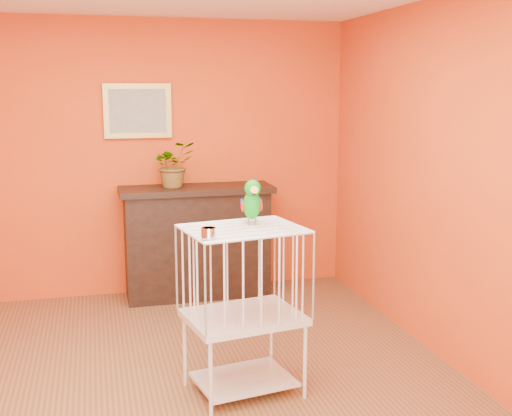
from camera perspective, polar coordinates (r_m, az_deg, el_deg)
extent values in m
plane|color=brown|center=(4.34, -7.55, -16.24)|extent=(4.50, 4.50, 0.00)
plane|color=#CE4013|center=(6.16, -10.36, 4.31)|extent=(4.00, 0.00, 4.00)
plane|color=#CE4013|center=(1.78, 0.29, -10.77)|extent=(4.00, 0.00, 4.00)
plane|color=#CE4013|center=(4.60, 17.61, 1.93)|extent=(0.00, 4.50, 4.50)
cube|color=black|center=(6.11, -5.25, -3.24)|extent=(1.33, 0.44, 1.00)
cube|color=black|center=(6.01, -5.33, 1.65)|extent=(1.42, 0.51, 0.06)
cube|color=black|center=(5.92, -4.94, -3.69)|extent=(0.93, 0.02, 0.50)
cube|color=maroon|center=(6.05, -7.75, -4.52)|extent=(0.06, 0.20, 0.31)
cube|color=#324221|center=(6.06, -6.92, -4.47)|extent=(0.06, 0.20, 0.31)
cube|color=maroon|center=(6.07, -5.98, -4.42)|extent=(0.06, 0.20, 0.31)
cube|color=#324221|center=(6.09, -4.94, -4.36)|extent=(0.06, 0.20, 0.31)
cube|color=maroon|center=(6.11, -3.91, -4.30)|extent=(0.06, 0.20, 0.31)
imported|color=#26722D|center=(6.00, -7.40, 3.46)|extent=(0.49, 0.52, 0.33)
cube|color=#A68E3B|center=(6.09, -10.48, 8.49)|extent=(0.62, 0.03, 0.50)
cube|color=gray|center=(6.08, -10.47, 8.48)|extent=(0.52, 0.01, 0.40)
cube|color=silver|center=(4.32, -1.10, -14.96)|extent=(0.67, 0.56, 0.02)
cube|color=silver|center=(4.16, -1.12, -9.67)|extent=(0.79, 0.66, 0.04)
cube|color=silver|center=(4.00, -1.15, -1.87)|extent=(0.79, 0.66, 0.01)
cylinder|color=silver|center=(3.94, -4.05, -15.07)|extent=(0.03, 0.03, 0.49)
cylinder|color=silver|center=(4.19, 4.38, -13.50)|extent=(0.03, 0.03, 0.49)
cylinder|color=silver|center=(4.37, -6.36, -12.49)|extent=(0.03, 0.03, 0.49)
cylinder|color=silver|center=(4.59, 1.38, -11.26)|extent=(0.03, 0.03, 0.49)
cylinder|color=silver|center=(3.71, -4.23, -2.23)|extent=(0.09, 0.09, 0.06)
cylinder|color=#59544C|center=(4.10, -0.69, -1.24)|extent=(0.01, 0.01, 0.04)
cylinder|color=#59544C|center=(4.10, -0.04, -1.22)|extent=(0.01, 0.01, 0.04)
ellipsoid|color=#0B840D|center=(4.08, -0.36, 0.29)|extent=(0.13, 0.17, 0.21)
ellipsoid|color=#0B840D|center=(4.03, -0.30, 1.78)|extent=(0.11, 0.12, 0.10)
cone|color=orange|center=(3.98, -0.20, 1.51)|extent=(0.06, 0.07, 0.07)
cone|color=black|center=(4.00, -0.22, 1.27)|extent=(0.03, 0.03, 0.03)
sphere|color=black|center=(4.00, -0.77, 1.89)|extent=(0.01, 0.01, 0.01)
sphere|color=black|center=(4.01, 0.24, 1.91)|extent=(0.01, 0.01, 0.01)
ellipsoid|color=#A50C0C|center=(4.08, -1.19, 0.16)|extent=(0.03, 0.06, 0.07)
ellipsoid|color=navy|center=(4.10, 0.42, 0.20)|extent=(0.03, 0.06, 0.07)
cone|color=#0B840D|center=(4.16, -0.50, -0.50)|extent=(0.08, 0.15, 0.11)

